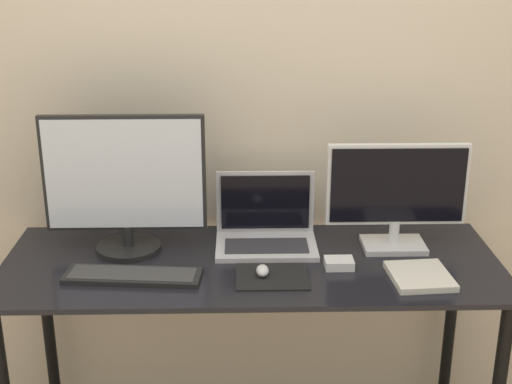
{
  "coord_description": "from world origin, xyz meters",
  "views": [
    {
      "loc": [
        -0.04,
        -1.88,
        1.82
      ],
      "look_at": [
        0.02,
        0.36,
        1.01
      ],
      "focal_mm": 50.0,
      "sensor_mm": 36.0,
      "label": 1
    }
  ],
  "objects_px": {
    "monitor_right": "(397,194)",
    "laptop": "(266,228)",
    "keyboard": "(133,276)",
    "book": "(420,276)",
    "mouse": "(262,271)",
    "power_brick": "(339,263)",
    "monitor_left": "(125,184)"
  },
  "relations": [
    {
      "from": "monitor_right",
      "to": "book",
      "type": "xyz_separation_m",
      "value": [
        0.04,
        -0.25,
        -0.19
      ]
    },
    {
      "from": "mouse",
      "to": "laptop",
      "type": "bearing_deg",
      "value": 85.62
    },
    {
      "from": "power_brick",
      "to": "keyboard",
      "type": "bearing_deg",
      "value": -174.76
    },
    {
      "from": "monitor_left",
      "to": "book",
      "type": "height_order",
      "value": "monitor_left"
    },
    {
      "from": "laptop",
      "to": "power_brick",
      "type": "relative_size",
      "value": 3.71
    },
    {
      "from": "keyboard",
      "to": "power_brick",
      "type": "relative_size",
      "value": 4.72
    },
    {
      "from": "monitor_left",
      "to": "monitor_right",
      "type": "xyz_separation_m",
      "value": [
        0.94,
        0.0,
        -0.04
      ]
    },
    {
      "from": "book",
      "to": "keyboard",
      "type": "bearing_deg",
      "value": 178.22
    },
    {
      "from": "laptop",
      "to": "book",
      "type": "relative_size",
      "value": 1.61
    },
    {
      "from": "laptop",
      "to": "mouse",
      "type": "height_order",
      "value": "laptop"
    },
    {
      "from": "keyboard",
      "to": "book",
      "type": "distance_m",
      "value": 0.93
    },
    {
      "from": "monitor_right",
      "to": "laptop",
      "type": "height_order",
      "value": "monitor_right"
    },
    {
      "from": "monitor_left",
      "to": "book",
      "type": "xyz_separation_m",
      "value": [
        0.97,
        -0.25,
        -0.24
      ]
    },
    {
      "from": "monitor_left",
      "to": "mouse",
      "type": "distance_m",
      "value": 0.56
    },
    {
      "from": "monitor_right",
      "to": "power_brick",
      "type": "relative_size",
      "value": 5.09
    },
    {
      "from": "book",
      "to": "mouse",
      "type": "bearing_deg",
      "value": 176.63
    },
    {
      "from": "book",
      "to": "laptop",
      "type": "bearing_deg",
      "value": 148.69
    },
    {
      "from": "laptop",
      "to": "book",
      "type": "bearing_deg",
      "value": -31.31
    },
    {
      "from": "keyboard",
      "to": "power_brick",
      "type": "height_order",
      "value": "power_brick"
    },
    {
      "from": "monitor_right",
      "to": "book",
      "type": "height_order",
      "value": "monitor_right"
    },
    {
      "from": "monitor_right",
      "to": "laptop",
      "type": "distance_m",
      "value": 0.48
    },
    {
      "from": "monitor_right",
      "to": "laptop",
      "type": "bearing_deg",
      "value": 174.04
    },
    {
      "from": "laptop",
      "to": "keyboard",
      "type": "bearing_deg",
      "value": -148.75
    },
    {
      "from": "keyboard",
      "to": "monitor_right",
      "type": "bearing_deg",
      "value": 13.88
    },
    {
      "from": "mouse",
      "to": "book",
      "type": "xyz_separation_m",
      "value": [
        0.51,
        -0.03,
        -0.01
      ]
    },
    {
      "from": "mouse",
      "to": "book",
      "type": "height_order",
      "value": "mouse"
    },
    {
      "from": "mouse",
      "to": "monitor_right",
      "type": "bearing_deg",
      "value": 24.94
    },
    {
      "from": "keyboard",
      "to": "book",
      "type": "xyz_separation_m",
      "value": [
        0.93,
        -0.03,
        0.0
      ]
    },
    {
      "from": "laptop",
      "to": "power_brick",
      "type": "xyz_separation_m",
      "value": [
        0.24,
        -0.21,
        -0.05
      ]
    },
    {
      "from": "power_brick",
      "to": "monitor_left",
      "type": "bearing_deg",
      "value": 167.64
    },
    {
      "from": "monitor_left",
      "to": "laptop",
      "type": "bearing_deg",
      "value": 5.55
    },
    {
      "from": "laptop",
      "to": "power_brick",
      "type": "bearing_deg",
      "value": -40.86
    }
  ]
}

